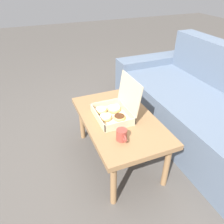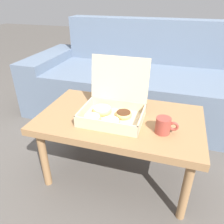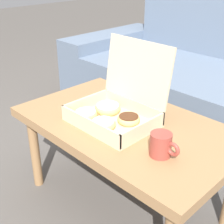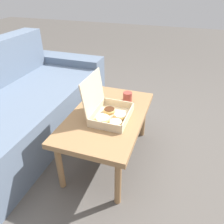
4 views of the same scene
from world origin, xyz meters
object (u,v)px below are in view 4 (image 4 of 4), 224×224
object	(u,v)px
coffee_table	(107,120)
coffee_mug	(128,97)
couch	(14,111)
pastry_box	(108,112)

from	to	relation	value
coffee_table	coffee_mug	xyz separation A→B (m)	(0.25, -0.09, 0.09)
couch	coffee_table	bearing A→B (deg)	-90.00
couch	pastry_box	xyz separation A→B (m)	(-0.05, -0.92, 0.20)
couch	pastry_box	distance (m)	0.95
couch	coffee_mug	size ratio (longest dim) A/B	19.20
couch	coffee_table	xyz separation A→B (m)	(0.00, -0.90, 0.10)
coffee_table	pastry_box	xyz separation A→B (m)	(-0.05, -0.02, 0.10)
coffee_table	pastry_box	size ratio (longest dim) A/B	2.74
couch	coffee_mug	world-z (taller)	couch
coffee_table	coffee_mug	world-z (taller)	coffee_mug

